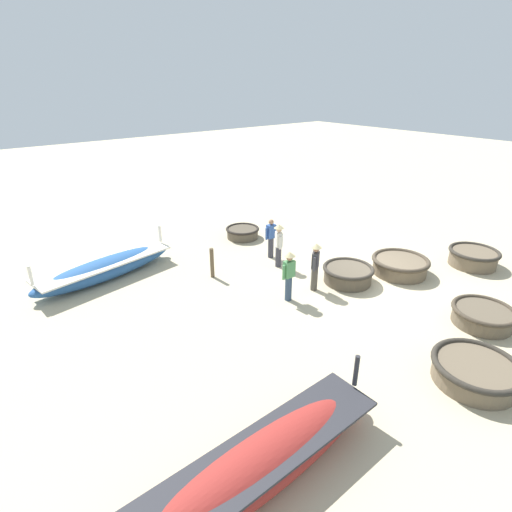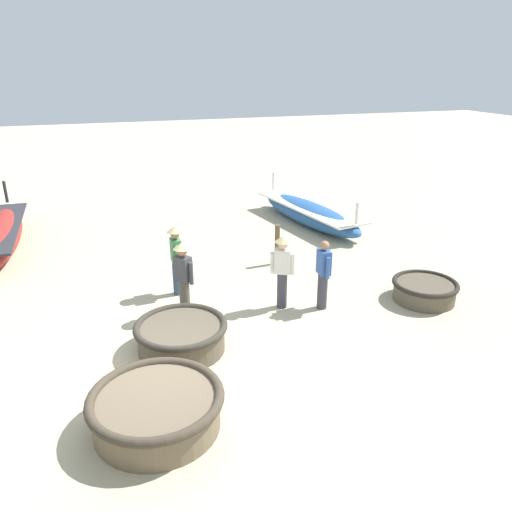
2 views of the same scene
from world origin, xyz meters
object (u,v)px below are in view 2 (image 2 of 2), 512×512
Objects in this scene: coracle_nearest at (157,408)px; long_boat_blue_hull at (309,213)px; fisherman_with_hat at (183,275)px; fisherman_hauling at (176,256)px; coracle_front_left at (181,335)px; fisherman_crouching at (282,267)px; coracle_upturned at (425,290)px; mooring_post_mid_beach at (277,245)px; long_boat_red_hull at (0,235)px; fisherman_standing_right at (323,273)px.

coracle_nearest is 10.50m from long_boat_blue_hull.
fisherman_hauling is (0.05, 1.12, 0.00)m from fisherman_with_hat.
fisherman_hauling reaches higher than long_boat_blue_hull.
fisherman_with_hat is (0.33, 1.33, 0.65)m from coracle_front_left.
fisherman_hauling is at bearing 145.70° from fisherman_crouching.
coracle_nearest is at bearing -136.26° from fisherman_crouching.
coracle_front_left is 0.87× the size of coracle_nearest.
coracle_front_left is 2.73m from fisherman_crouching.
coracle_upturned is 1.34× the size of mooring_post_mid_beach.
coracle_front_left is 1.05× the size of fisherman_crouching.
long_boat_blue_hull is 3.18× the size of fisherman_with_hat.
fisherman_with_hat is 1.52× the size of mooring_post_mid_beach.
fisherman_with_hat reaches higher than coracle_nearest.
long_boat_red_hull is (-9.56, 6.80, 0.16)m from coracle_upturned.
long_boat_blue_hull is at bearing 60.00° from fisherman_crouching.
fisherman_crouching is (2.44, 1.05, 0.65)m from coracle_front_left.
fisherman_with_hat is at bearing 169.23° from coracle_upturned.
long_boat_red_hull is at bearing 136.34° from fisherman_crouching.
long_boat_blue_hull reaches higher than coracle_upturned.
coracle_front_left is 8.13m from long_boat_red_hull.
fisherman_crouching is at bearing 167.13° from coracle_upturned.
coracle_front_left is at bearing -176.75° from coracle_upturned.
coracle_front_left is 3.38m from fisherman_standing_right.
long_boat_red_hull is 3.48× the size of fisherman_standing_right.
fisherman_with_hat reaches higher than coracle_front_left.
coracle_nearest is at bearing -107.97° from fisherman_with_hat.
mooring_post_mid_beach is at bearing 90.19° from fisherman_standing_right.
long_boat_red_hull is 8.06m from mooring_post_mid_beach.
long_boat_red_hull is 6.38m from fisherman_hauling.
fisherman_crouching is at bearing 43.74° from coracle_nearest.
coracle_nearest is 4.63m from fisherman_hauling.
long_boat_blue_hull reaches higher than mooring_post_mid_beach.
coracle_front_left is 2.13m from coracle_nearest.
mooring_post_mid_beach is (7.17, -3.67, 0.13)m from long_boat_red_hull.
coracle_upturned is 6.10m from long_boat_blue_hull.
coracle_front_left is 1.05× the size of fisherman_with_hat.
mooring_post_mid_beach is at bearing 53.79° from coracle_nearest.
coracle_upturned is 5.44m from fisherman_with_hat.
long_boat_red_hull is 3.27× the size of fisherman_with_hat.
coracle_upturned is 5.71m from fisherman_hauling.
long_boat_red_hull reaches higher than long_boat_blue_hull.
long_boat_blue_hull is at bearing 52.31° from mooring_post_mid_beach.
fisherman_with_hat is (-2.92, 0.61, 0.12)m from fisherman_standing_right.
coracle_nearest is 1.21× the size of fisherman_hauling.
coracle_nearest is at bearing -104.24° from fisherman_hauling.
fisherman_standing_right is at bearing 170.45° from coracle_upturned.
fisherman_crouching is (-3.19, 0.73, 0.70)m from coracle_upturned.
coracle_nearest is 0.37× the size of long_boat_red_hull.
fisherman_standing_right is at bearing 34.17° from coracle_nearest.
coracle_nearest is 4.86m from fisherman_standing_right.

